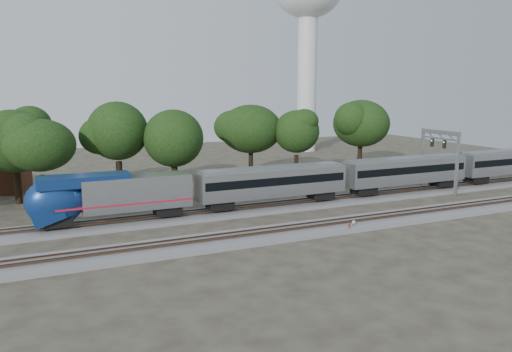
% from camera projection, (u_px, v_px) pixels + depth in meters
% --- Properties ---
extents(ground, '(160.00, 160.00, 0.00)m').
position_uv_depth(ground, '(262.00, 225.00, 52.38)').
color(ground, '#383328').
rests_on(ground, ground).
extents(track_far, '(160.00, 5.00, 0.73)m').
position_uv_depth(track_far, '(240.00, 211.00, 57.73)').
color(track_far, slate).
rests_on(track_far, ground).
extents(track_near, '(160.00, 5.00, 0.73)m').
position_uv_depth(track_near, '(279.00, 233.00, 48.75)').
color(track_near, slate).
rests_on(track_near, ground).
extents(train, '(95.46, 3.30, 4.86)m').
position_uv_depth(train, '(406.00, 170.00, 66.93)').
color(train, '#B0B3B7').
rests_on(train, ground).
extents(switch_stand_red, '(0.29, 0.06, 0.91)m').
position_uv_depth(switch_stand_red, '(349.00, 227.00, 49.42)').
color(switch_stand_red, '#512D19').
rests_on(switch_stand_red, ground).
extents(switch_stand_white, '(0.29, 0.15, 0.97)m').
position_uv_depth(switch_stand_white, '(354.00, 224.00, 50.55)').
color(switch_stand_white, '#512D19').
rests_on(switch_stand_white, ground).
extents(switch_lever, '(0.56, 0.41, 0.30)m').
position_uv_depth(switch_lever, '(333.00, 231.00, 49.61)').
color(switch_lever, '#512D19').
rests_on(switch_lever, ground).
extents(water_tower, '(15.18, 15.18, 42.01)m').
position_uv_depth(water_tower, '(308.00, 10.00, 109.51)').
color(water_tower, silver).
rests_on(water_tower, ground).
extents(signal_gantry, '(0.59, 6.99, 8.50)m').
position_uv_depth(signal_gantry, '(439.00, 147.00, 68.71)').
color(signal_gantry, gray).
rests_on(signal_gantry, ground).
extents(tree_1, '(7.93, 7.93, 11.18)m').
position_uv_depth(tree_1, '(14.00, 141.00, 60.91)').
color(tree_1, black).
rests_on(tree_1, ground).
extents(tree_2, '(7.73, 7.73, 10.90)m').
position_uv_depth(tree_2, '(40.00, 146.00, 58.20)').
color(tree_2, black).
rests_on(tree_2, ground).
extents(tree_3, '(8.87, 8.87, 12.50)m').
position_uv_depth(tree_3, '(117.00, 131.00, 64.75)').
color(tree_3, black).
rests_on(tree_3, ground).
extents(tree_4, '(7.93, 7.93, 11.18)m').
position_uv_depth(tree_4, '(173.00, 138.00, 64.45)').
color(tree_4, black).
rests_on(tree_4, ground).
extents(tree_5, '(8.14, 8.14, 11.47)m').
position_uv_depth(tree_5, '(251.00, 129.00, 76.61)').
color(tree_5, black).
rests_on(tree_5, ground).
extents(tree_6, '(7.85, 7.85, 11.06)m').
position_uv_depth(tree_6, '(297.00, 132.00, 75.31)').
color(tree_6, black).
rests_on(tree_6, ground).
extents(tree_7, '(8.40, 8.40, 11.84)m').
position_uv_depth(tree_7, '(361.00, 123.00, 85.02)').
color(tree_7, black).
rests_on(tree_7, ground).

